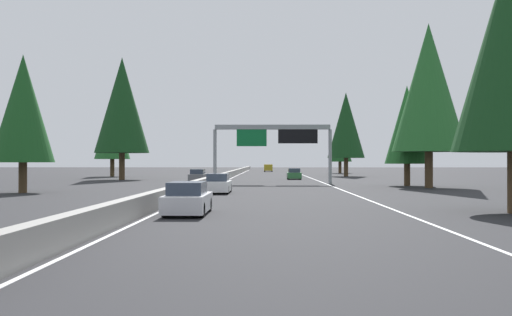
# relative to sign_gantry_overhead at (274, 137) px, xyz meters

# --- Properties ---
(ground_plane) EXTENTS (320.00, 320.00, 0.00)m
(ground_plane) POSITION_rel_sign_gantry_overhead_xyz_m (5.78, 6.04, -5.02)
(ground_plane) COLOR #262628
(median_barrier) EXTENTS (180.00, 0.56, 0.90)m
(median_barrier) POSITION_rel_sign_gantry_overhead_xyz_m (25.78, 6.34, -4.57)
(median_barrier) COLOR gray
(median_barrier) RESTS_ON ground
(shoulder_stripe_right) EXTENTS (160.00, 0.16, 0.01)m
(shoulder_stripe_right) POSITION_rel_sign_gantry_overhead_xyz_m (15.78, -5.48, -5.01)
(shoulder_stripe_right) COLOR silver
(shoulder_stripe_right) RESTS_ON ground
(shoulder_stripe_median) EXTENTS (160.00, 0.16, 0.01)m
(shoulder_stripe_median) POSITION_rel_sign_gantry_overhead_xyz_m (15.78, 5.79, -5.01)
(shoulder_stripe_median) COLOR silver
(shoulder_stripe_median) RESTS_ON ground
(sign_gantry_overhead) EXTENTS (0.50, 12.68, 6.30)m
(sign_gantry_overhead) POSITION_rel_sign_gantry_overhead_xyz_m (0.00, 0.00, 0.00)
(sign_gantry_overhead) COLOR gray
(sign_gantry_overhead) RESTS_ON ground
(sedan_mid_left) EXTENTS (4.40, 1.80, 1.47)m
(sedan_mid_left) POSITION_rel_sign_gantry_overhead_xyz_m (-34.48, 4.29, -4.33)
(sedan_mid_left) COLOR silver
(sedan_mid_left) RESTS_ON ground
(sedan_near_right) EXTENTS (4.40, 1.80, 1.47)m
(sedan_near_right) POSITION_rel_sign_gantry_overhead_xyz_m (-17.66, 4.41, -4.33)
(sedan_near_right) COLOR white
(sedan_near_right) RESTS_ON ground
(sedan_near_center) EXTENTS (4.40, 1.80, 1.47)m
(sedan_near_center) POSITION_rel_sign_gantry_overhead_xyz_m (14.78, -2.84, -4.33)
(sedan_near_center) COLOR #2D6B38
(sedan_near_center) RESTS_ON ground
(minivan_far_center) EXTENTS (5.00, 1.95, 1.69)m
(minivan_far_center) POSITION_rel_sign_gantry_overhead_xyz_m (70.40, 0.50, -4.07)
(minivan_far_center) COLOR #AD931E
(minivan_far_center) RESTS_ON ground
(oncoming_near) EXTENTS (4.40, 1.80, 1.47)m
(oncoming_near) POSITION_rel_sign_gantry_overhead_xyz_m (5.89, 8.89, -4.33)
(oncoming_near) COLOR slate
(oncoming_near) RESTS_ON ground
(conifer_right_near) EXTENTS (6.52, 6.52, 14.82)m
(conifer_right_near) POSITION_rel_sign_gantry_overhead_xyz_m (-9.18, -13.79, 4.00)
(conifer_right_near) COLOR #4C3823
(conifer_right_near) RESTS_ON ground
(conifer_right_mid) EXTENTS (4.32, 4.32, 9.82)m
(conifer_right_mid) POSITION_rel_sign_gantry_overhead_xyz_m (-4.84, -12.93, 0.95)
(conifer_right_mid) COLOR #4C3823
(conifer_right_mid) RESTS_ON ground
(conifer_right_far) EXTENTS (5.89, 5.89, 13.39)m
(conifer_right_far) POSITION_rel_sign_gantry_overhead_xyz_m (29.38, -11.81, 3.12)
(conifer_right_far) COLOR #4C3823
(conifer_right_far) RESTS_ON ground
(conifer_right_distant) EXTENTS (4.68, 4.68, 10.65)m
(conifer_right_distant) POSITION_rel_sign_gantry_overhead_xyz_m (52.45, -13.87, 1.45)
(conifer_right_distant) COLOR #4C3823
(conifer_right_distant) RESTS_ON ground
(conifer_left_near) EXTENTS (4.63, 4.63, 10.52)m
(conifer_left_near) POSITION_rel_sign_gantry_overhead_xyz_m (-17.64, 19.25, 1.37)
(conifer_left_near) COLOR #4C3823
(conifer_left_near) RESTS_ON ground
(conifer_left_mid) EXTENTS (6.99, 6.99, 15.88)m
(conifer_left_mid) POSITION_rel_sign_gantry_overhead_xyz_m (12.11, 19.54, 4.64)
(conifer_left_mid) COLOR #4C3823
(conifer_left_mid) RESTS_ON ground
(conifer_left_far) EXTENTS (5.52, 5.52, 12.54)m
(conifer_left_far) POSITION_rel_sign_gantry_overhead_xyz_m (27.23, 25.04, 2.61)
(conifer_left_far) COLOR #4C3823
(conifer_left_far) RESTS_ON ground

